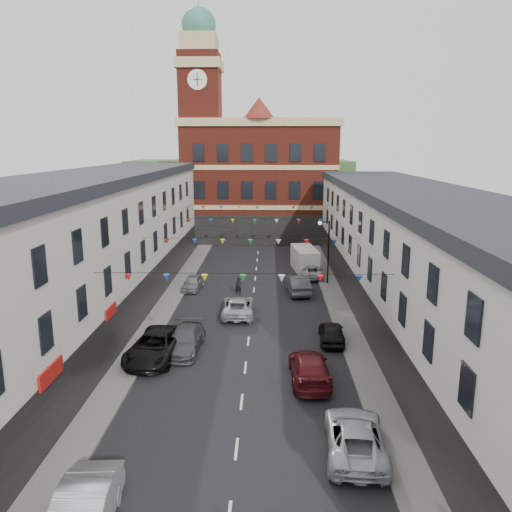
# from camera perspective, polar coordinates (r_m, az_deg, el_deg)

# --- Properties ---
(ground) EXTENTS (160.00, 160.00, 0.00)m
(ground) POSITION_cam_1_polar(r_m,az_deg,el_deg) (33.51, -0.89, -9.72)
(ground) COLOR black
(ground) RESTS_ON ground
(pavement_left) EXTENTS (1.80, 64.00, 0.15)m
(pavement_left) POSITION_cam_1_polar(r_m,az_deg,el_deg) (36.26, -11.82, -8.10)
(pavement_left) COLOR #605E5B
(pavement_left) RESTS_ON ground
(pavement_right) EXTENTS (1.80, 64.00, 0.15)m
(pavement_right) POSITION_cam_1_polar(r_m,az_deg,el_deg) (35.75, 10.49, -8.35)
(pavement_right) COLOR #605E5B
(pavement_right) RESTS_ON ground
(terrace_left) EXTENTS (8.40, 56.00, 10.70)m
(terrace_left) POSITION_cam_1_polar(r_m,az_deg,el_deg) (35.34, -20.30, -0.24)
(terrace_left) COLOR beige
(terrace_left) RESTS_ON ground
(terrace_right) EXTENTS (8.40, 56.00, 9.70)m
(terrace_right) POSITION_cam_1_polar(r_m,az_deg,el_deg) (34.54, 19.08, -1.29)
(terrace_right) COLOR beige
(terrace_right) RESTS_ON ground
(civic_building) EXTENTS (20.60, 13.30, 18.50)m
(civic_building) POSITION_cam_1_polar(r_m,az_deg,el_deg) (69.09, 0.43, 8.75)
(civic_building) COLOR maroon
(civic_building) RESTS_ON ground
(clock_tower) EXTENTS (5.60, 5.60, 30.00)m
(clock_tower) POSITION_cam_1_polar(r_m,az_deg,el_deg) (66.61, -6.29, 14.38)
(clock_tower) COLOR maroon
(clock_tower) RESTS_ON ground
(distant_hill) EXTENTS (40.00, 14.00, 10.00)m
(distant_hill) POSITION_cam_1_polar(r_m,az_deg,el_deg) (93.45, -1.75, 7.80)
(distant_hill) COLOR #335025
(distant_hill) RESTS_ON ground
(street_lamp) EXTENTS (1.10, 0.36, 6.00)m
(street_lamp) POSITION_cam_1_polar(r_m,az_deg,el_deg) (46.13, 8.00, 1.43)
(street_lamp) COLOR black
(street_lamp) RESTS_ON ground
(car_left_c) EXTENTS (3.28, 6.11, 1.63)m
(car_left_c) POSITION_cam_1_polar(r_m,az_deg,el_deg) (31.28, -11.40, -10.04)
(car_left_c) COLOR black
(car_left_c) RESTS_ON ground
(car_left_d) EXTENTS (2.27, 5.09, 1.45)m
(car_left_d) POSITION_cam_1_polar(r_m,az_deg,el_deg) (32.11, -8.13, -9.47)
(car_left_d) COLOR #42464A
(car_left_d) RESTS_ON ground
(car_left_e) EXTENTS (1.78, 3.88, 1.29)m
(car_left_e) POSITION_cam_1_polar(r_m,az_deg,el_deg) (45.16, -7.24, -3.04)
(car_left_e) COLOR gray
(car_left_e) RESTS_ON ground
(car_right_b) EXTENTS (2.79, 5.39, 1.45)m
(car_right_b) POSITION_cam_1_polar(r_m,az_deg,el_deg) (22.66, 11.25, -19.59)
(car_right_b) COLOR #AFB2B7
(car_right_b) RESTS_ON ground
(car_right_c) EXTENTS (2.22, 5.24, 1.51)m
(car_right_c) POSITION_cam_1_polar(r_m,az_deg,el_deg) (28.19, 6.13, -12.59)
(car_right_c) COLOR #581117
(car_right_c) RESTS_ON ground
(car_right_d) EXTENTS (1.80, 4.04, 1.35)m
(car_right_d) POSITION_cam_1_polar(r_m,az_deg,el_deg) (33.53, 8.65, -8.61)
(car_right_d) COLOR black
(car_right_d) RESTS_ON ground
(car_right_e) EXTENTS (2.17, 5.00, 1.60)m
(car_right_e) POSITION_cam_1_polar(r_m,az_deg,el_deg) (43.91, 4.80, -3.22)
(car_right_e) COLOR #47494E
(car_right_e) RESTS_ON ground
(car_right_f) EXTENTS (2.16, 4.63, 1.28)m
(car_right_f) POSITION_cam_1_polar(r_m,az_deg,el_deg) (49.15, 6.35, -1.74)
(car_right_f) COLOR #AFB1B4
(car_right_f) RESTS_ON ground
(moving_car) EXTENTS (2.45, 5.12, 1.41)m
(moving_car) POSITION_cam_1_polar(r_m,az_deg,el_deg) (38.20, -2.06, -5.76)
(moving_car) COLOR #A9AAB0
(moving_car) RESTS_ON ground
(white_van) EXTENTS (2.74, 5.65, 2.40)m
(white_van) POSITION_cam_1_polar(r_m,az_deg,el_deg) (51.58, 5.59, -0.40)
(white_van) COLOR white
(white_van) RESTS_ON ground
(pedestrian) EXTENTS (0.62, 0.44, 1.58)m
(pedestrian) POSITION_cam_1_polar(r_m,az_deg,el_deg) (43.17, -2.01, -3.47)
(pedestrian) COLOR black
(pedestrian) RESTS_ON ground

